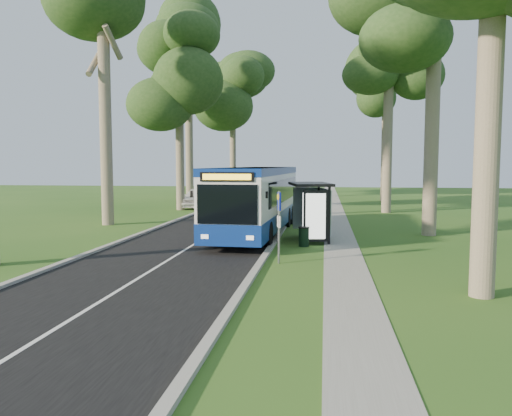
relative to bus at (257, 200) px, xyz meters
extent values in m
plane|color=#2C591B|center=(1.20, -5.33, -1.77)|extent=(120.00, 120.00, 0.00)
cube|color=black|center=(-2.30, 4.67, -1.76)|extent=(7.00, 100.00, 0.02)
cube|color=#9E9B93|center=(1.20, 4.67, -1.71)|extent=(0.25, 100.00, 0.12)
cube|color=#9E9B93|center=(-5.80, 4.67, -1.71)|extent=(0.25, 100.00, 0.12)
cube|color=white|center=(-2.30, 4.67, -1.75)|extent=(0.12, 100.00, 0.00)
cube|color=gray|center=(4.20, 4.67, -1.76)|extent=(1.50, 100.00, 0.02)
cube|color=white|center=(0.00, 0.01, 0.13)|extent=(3.25, 12.92, 3.04)
cube|color=navy|center=(0.00, 0.01, -0.97)|extent=(3.28, 12.95, 0.85)
cube|color=navy|center=(0.00, 0.01, 1.48)|extent=(3.28, 12.95, 0.34)
cube|color=black|center=(0.00, -6.41, 0.26)|extent=(2.40, 0.16, 1.55)
cube|color=yellow|center=(0.00, -6.45, 1.33)|extent=(1.92, 0.11, 0.23)
cube|color=black|center=(0.00, -6.34, -1.24)|extent=(2.57, 0.24, 0.32)
cylinder|color=black|center=(-1.22, -3.94, -1.21)|extent=(0.35, 1.12, 1.11)
cylinder|color=black|center=(1.22, -3.94, -1.21)|extent=(0.35, 1.12, 1.11)
cylinder|color=black|center=(-1.22, 3.75, -1.21)|extent=(0.35, 1.12, 1.11)
cylinder|color=black|center=(1.22, 3.75, -1.21)|extent=(0.35, 1.12, 1.11)
cylinder|color=gray|center=(1.84, -7.55, -0.46)|extent=(0.08, 0.08, 2.62)
cube|color=navy|center=(1.84, -7.55, 0.48)|extent=(0.17, 0.36, 0.65)
cylinder|color=yellow|center=(1.80, -7.55, 0.64)|extent=(0.10, 0.22, 0.23)
cube|color=white|center=(1.84, -7.55, -0.25)|extent=(0.16, 0.31, 0.42)
cube|color=black|center=(3.42, -3.12, -0.48)|extent=(0.12, 0.12, 2.59)
cube|color=black|center=(3.42, -0.46, -0.48)|extent=(0.12, 0.12, 2.59)
cube|color=black|center=(2.78, -1.79, 0.88)|extent=(2.28, 3.43, 0.12)
cube|color=silver|center=(3.51, -1.79, -0.37)|extent=(0.54, 2.60, 2.07)
cube|color=black|center=(2.78, -3.24, -0.48)|extent=(1.10, 0.37, 2.28)
cube|color=white|center=(2.78, -3.33, -0.48)|extent=(0.87, 0.19, 2.02)
cube|color=black|center=(3.09, -1.48, -1.30)|extent=(0.74, 1.91, 0.06)
cylinder|color=black|center=(2.57, -3.66, -1.36)|extent=(0.45, 0.45, 0.82)
cylinder|color=black|center=(2.57, -3.66, -0.94)|extent=(0.49, 0.49, 0.05)
imported|color=silver|center=(-6.91, 14.73, -0.93)|extent=(2.25, 5.05, 1.69)
imported|color=#A9ABB1|center=(-6.91, 20.18, -1.09)|extent=(2.36, 4.33, 1.35)
cylinder|color=#7A6B56|center=(-9.30, 2.67, 4.19)|extent=(0.70, 0.70, 11.92)
ellipsoid|color=#23451A|center=(-9.30, 2.67, 10.49)|extent=(5.20, 5.20, 8.17)
cylinder|color=#7A6B56|center=(-7.80, 12.67, 3.23)|extent=(0.65, 0.65, 10.00)
ellipsoid|color=#23451A|center=(-7.80, 12.67, 8.52)|extent=(5.20, 5.20, 6.86)
cylinder|color=#7A6B56|center=(-9.80, 22.67, 4.75)|extent=(0.73, 0.73, 13.04)
ellipsoid|color=#23451A|center=(-9.80, 22.67, 11.64)|extent=(5.20, 5.20, 8.94)
cylinder|color=#7A6B56|center=(-7.30, 32.67, 4.44)|extent=(0.71, 0.71, 12.41)
ellipsoid|color=#23451A|center=(-7.30, 32.67, 11.00)|extent=(5.20, 5.20, 8.51)
cylinder|color=#7A6B56|center=(7.70, -11.33, 3.37)|extent=(0.65, 0.65, 10.29)
cylinder|color=#7A6B56|center=(8.70, 0.67, 4.27)|extent=(0.71, 0.71, 12.08)
cylinder|color=#7A6B56|center=(8.00, 12.67, 4.29)|extent=(0.71, 0.71, 12.13)
ellipsoid|color=#23451A|center=(8.00, 12.67, 10.71)|extent=(5.20, 5.20, 8.32)
cylinder|color=#7A6B56|center=(9.20, 24.67, 4.09)|extent=(0.70, 0.70, 11.73)
ellipsoid|color=#23451A|center=(9.20, 24.67, 10.29)|extent=(5.20, 5.20, 8.04)
camera|label=1|loc=(3.45, -25.31, 1.80)|focal=35.00mm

